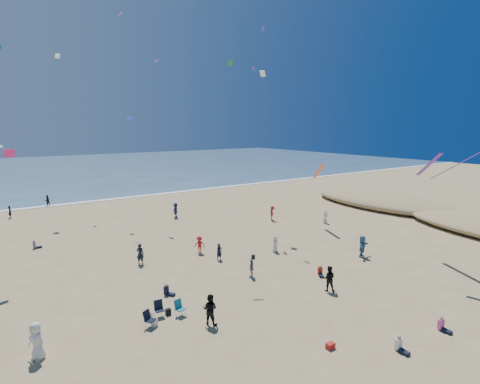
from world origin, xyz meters
TOP-DOWN VIEW (x-y plane):
  - ground at (0.00, 0.00)m, footprint 220.00×220.00m
  - ocean at (0.00, 95.00)m, footprint 220.00×100.00m
  - surf_line at (0.00, 45.00)m, footprint 220.00×1.20m
  - standing_flyers at (4.64, 15.13)m, footprint 32.33×43.45m
  - seated_group at (0.96, 6.05)m, footprint 18.17×29.84m
  - chair_cluster at (-5.14, 5.64)m, footprint 2.78×1.54m
  - white_tote at (-5.87, 5.31)m, footprint 0.35×0.20m
  - black_backpack at (-4.67, 6.08)m, footprint 0.30×0.22m
  - cooler at (0.75, -1.97)m, footprint 0.45×0.30m
  - navy_bag at (5.47, 10.97)m, footprint 0.28×0.18m
  - kites_aloft at (9.46, 12.66)m, footprint 38.13×44.94m

SIDE VIEW (x-z plane):
  - ground at x=0.00m, z-range 0.00..0.00m
  - ocean at x=0.00m, z-range 0.00..0.06m
  - surf_line at x=0.00m, z-range 0.00..0.08m
  - cooler at x=0.75m, z-range 0.00..0.30m
  - navy_bag at x=5.47m, z-range 0.00..0.34m
  - black_backpack at x=-4.67m, z-range 0.00..0.38m
  - white_tote at x=-5.87m, z-range 0.00..0.40m
  - seated_group at x=0.96m, z-range 0.00..0.84m
  - chair_cluster at x=-5.14m, z-range 0.00..1.00m
  - standing_flyers at x=4.64m, z-range -0.08..1.84m
  - kites_aloft at x=9.46m, z-range -1.38..28.50m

